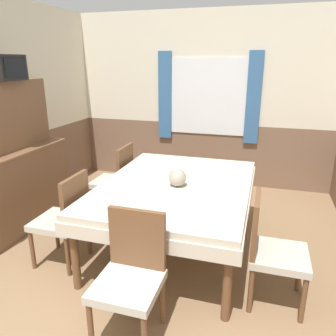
# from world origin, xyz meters

# --- Properties ---
(wall_back) EXTENTS (4.34, 0.10, 2.60)m
(wall_back) POSITION_xyz_m (0.01, 4.01, 1.30)
(wall_back) COLOR silver
(wall_back) RESTS_ON ground_plane
(dining_table) EXTENTS (1.46, 1.95, 0.72)m
(dining_table) POSITION_xyz_m (0.17, 1.92, 0.62)
(dining_table) COLOR beige
(dining_table) RESTS_ON ground_plane
(chair_left_far) EXTENTS (0.44, 0.44, 0.90)m
(chair_left_far) POSITION_xyz_m (-0.76, 2.48, 0.49)
(chair_left_far) COLOR brown
(chair_left_far) RESTS_ON ground_plane
(chair_left_near) EXTENTS (0.44, 0.44, 0.90)m
(chair_left_near) POSITION_xyz_m (-0.76, 1.36, 0.49)
(chair_left_near) COLOR brown
(chair_left_near) RESTS_ON ground_plane
(chair_right_near) EXTENTS (0.44, 0.44, 0.90)m
(chair_right_near) POSITION_xyz_m (1.09, 1.36, 0.49)
(chair_right_near) COLOR brown
(chair_right_near) RESTS_ON ground_plane
(chair_head_near) EXTENTS (0.44, 0.44, 0.90)m
(chair_head_near) POSITION_xyz_m (0.17, 0.75, 0.49)
(chair_head_near) COLOR brown
(chair_head_near) RESTS_ON ground_plane
(sideboard) EXTENTS (0.46, 1.43, 1.68)m
(sideboard) POSITION_xyz_m (-1.75, 1.84, 0.71)
(sideboard) COLOR brown
(sideboard) RESTS_ON ground_plane
(tv) EXTENTS (0.29, 0.38, 0.26)m
(tv) POSITION_xyz_m (-1.71, 1.92, 1.81)
(tv) COLOR black
(tv) RESTS_ON sideboard
(vase) EXTENTS (0.17, 0.17, 0.17)m
(vase) POSITION_xyz_m (0.20, 1.85, 0.81)
(vase) COLOR #A39989
(vase) RESTS_ON dining_table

